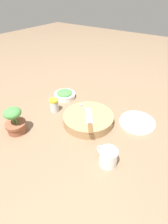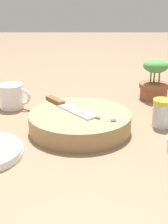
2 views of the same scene
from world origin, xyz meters
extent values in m
plane|color=#7F664C|center=(0.00, 0.00, 0.00)|extent=(5.00, 5.00, 0.00)
cylinder|color=tan|center=(-0.01, -0.03, 0.03)|extent=(0.30, 0.30, 0.05)
cube|color=brown|center=(-0.09, 0.07, 0.06)|extent=(0.07, 0.08, 0.01)
cube|color=silver|center=(-0.02, -0.02, 0.06)|extent=(0.12, 0.13, 0.01)
ellipsoid|color=#F0EBCB|center=(0.08, -0.08, 0.06)|extent=(0.02, 0.02, 0.01)
ellipsoid|color=white|center=(0.04, -0.07, 0.06)|extent=(0.02, 0.02, 0.01)
ellipsoid|color=silver|center=(0.08, -0.09, 0.06)|extent=(0.02, 0.01, 0.01)
cylinder|color=white|center=(0.29, -0.16, 0.02)|extent=(0.15, 0.15, 0.03)
torus|color=white|center=(0.29, -0.16, 0.03)|extent=(0.15, 0.15, 0.01)
ellipsoid|color=#478E42|center=(0.29, -0.16, 0.04)|extent=(0.11, 0.11, 0.03)
cylinder|color=silver|center=(0.23, 0.00, 0.04)|extent=(0.05, 0.05, 0.07)
cylinder|color=yellow|center=(0.23, 0.00, 0.08)|extent=(0.06, 0.06, 0.01)
cylinder|color=white|center=(-0.25, 0.17, 0.04)|extent=(0.08, 0.08, 0.08)
torus|color=white|center=(-0.21, 0.15, 0.04)|extent=(0.06, 0.03, 0.06)
cylinder|color=white|center=(-0.25, -0.19, 0.01)|extent=(0.21, 0.21, 0.01)
cylinder|color=white|center=(-0.25, -0.19, 0.01)|extent=(0.20, 0.20, 0.01)
cylinder|color=#935138|center=(0.27, 0.27, 0.03)|extent=(0.10, 0.10, 0.06)
cylinder|color=#935138|center=(0.27, 0.27, 0.05)|extent=(0.11, 0.11, 0.02)
ellipsoid|color=#478E42|center=(0.27, 0.27, 0.13)|extent=(0.09, 0.09, 0.05)
cylinder|color=#478E42|center=(0.25, 0.27, 0.09)|extent=(0.01, 0.01, 0.07)
cylinder|color=#478E42|center=(0.27, 0.28, 0.09)|extent=(0.01, 0.01, 0.07)
cylinder|color=#478E42|center=(0.28, 0.26, 0.09)|extent=(0.01, 0.01, 0.07)
camera|label=1|loc=(-0.46, 0.65, 0.67)|focal=28.00mm
camera|label=2|loc=(0.00, -0.87, 0.38)|focal=50.00mm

